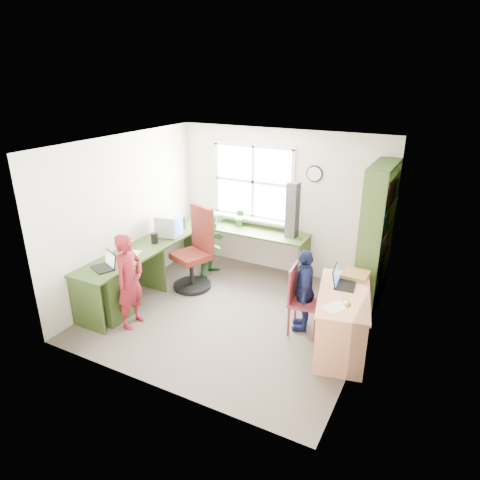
{
  "coord_description": "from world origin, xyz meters",
  "views": [
    {
      "loc": [
        2.54,
        -4.61,
        3.22
      ],
      "look_at": [
        0.0,
        0.25,
        1.05
      ],
      "focal_mm": 32.0,
      "sensor_mm": 36.0,
      "label": 1
    }
  ],
  "objects_px": {
    "person_navy": "(304,290)",
    "laptop_left": "(106,265)",
    "right_desk": "(343,308)",
    "person_green": "(213,243)",
    "crt_monitor": "(169,225)",
    "person_red": "(130,281)",
    "bookshelf": "(375,242)",
    "cd_tower": "(293,210)",
    "l_desk": "(144,274)",
    "swivel_chair": "(196,254)",
    "potted_plant": "(240,218)",
    "laptop_right": "(341,281)",
    "wooden_chair": "(301,297)"
  },
  "relations": [
    {
      "from": "person_navy",
      "to": "laptop_left",
      "type": "bearing_deg",
      "value": -85.78
    },
    {
      "from": "laptop_left",
      "to": "right_desk",
      "type": "bearing_deg",
      "value": 38.49
    },
    {
      "from": "person_green",
      "to": "person_navy",
      "type": "relative_size",
      "value": 0.97
    },
    {
      "from": "crt_monitor",
      "to": "person_red",
      "type": "distance_m",
      "value": 1.47
    },
    {
      "from": "right_desk",
      "to": "laptop_left",
      "type": "height_order",
      "value": "laptop_left"
    },
    {
      "from": "bookshelf",
      "to": "person_green",
      "type": "bearing_deg",
      "value": -176.52
    },
    {
      "from": "crt_monitor",
      "to": "cd_tower",
      "type": "xyz_separation_m",
      "value": [
        1.75,
        0.89,
        0.27
      ]
    },
    {
      "from": "l_desk",
      "to": "right_desk",
      "type": "relative_size",
      "value": 2.12
    },
    {
      "from": "l_desk",
      "to": "swivel_chair",
      "type": "height_order",
      "value": "swivel_chair"
    },
    {
      "from": "potted_plant",
      "to": "l_desk",
      "type": "bearing_deg",
      "value": -110.34
    },
    {
      "from": "laptop_left",
      "to": "person_navy",
      "type": "bearing_deg",
      "value": 45.22
    },
    {
      "from": "l_desk",
      "to": "potted_plant",
      "type": "xyz_separation_m",
      "value": [
        0.66,
        1.77,
        0.45
      ]
    },
    {
      "from": "crt_monitor",
      "to": "laptop_right",
      "type": "xyz_separation_m",
      "value": [
        2.91,
        -0.39,
        -0.13
      ]
    },
    {
      "from": "laptop_left",
      "to": "cd_tower",
      "type": "bearing_deg",
      "value": 75.66
    },
    {
      "from": "right_desk",
      "to": "crt_monitor",
      "type": "distance_m",
      "value": 3.09
    },
    {
      "from": "person_red",
      "to": "person_green",
      "type": "relative_size",
      "value": 1.19
    },
    {
      "from": "laptop_right",
      "to": "right_desk",
      "type": "bearing_deg",
      "value": -161.31
    },
    {
      "from": "l_desk",
      "to": "person_green",
      "type": "height_order",
      "value": "person_green"
    },
    {
      "from": "person_red",
      "to": "person_navy",
      "type": "bearing_deg",
      "value": -67.32
    },
    {
      "from": "swivel_chair",
      "to": "laptop_left",
      "type": "height_order",
      "value": "swivel_chair"
    },
    {
      "from": "bookshelf",
      "to": "laptop_right",
      "type": "relative_size",
      "value": 5.78
    },
    {
      "from": "l_desk",
      "to": "laptop_right",
      "type": "distance_m",
      "value": 2.83
    },
    {
      "from": "laptop_left",
      "to": "person_red",
      "type": "height_order",
      "value": "person_red"
    },
    {
      "from": "wooden_chair",
      "to": "person_red",
      "type": "bearing_deg",
      "value": -162.02
    },
    {
      "from": "wooden_chair",
      "to": "person_green",
      "type": "distance_m",
      "value": 2.14
    },
    {
      "from": "right_desk",
      "to": "wooden_chair",
      "type": "height_order",
      "value": "wooden_chair"
    },
    {
      "from": "crt_monitor",
      "to": "laptop_left",
      "type": "height_order",
      "value": "crt_monitor"
    },
    {
      "from": "l_desk",
      "to": "cd_tower",
      "type": "height_order",
      "value": "cd_tower"
    },
    {
      "from": "cd_tower",
      "to": "bookshelf",
      "type": "bearing_deg",
      "value": -4.93
    },
    {
      "from": "wooden_chair",
      "to": "laptop_left",
      "type": "xyz_separation_m",
      "value": [
        -2.46,
        -0.88,
        0.3
      ]
    },
    {
      "from": "swivel_chair",
      "to": "person_navy",
      "type": "height_order",
      "value": "swivel_chair"
    },
    {
      "from": "swivel_chair",
      "to": "laptop_right",
      "type": "bearing_deg",
      "value": 12.77
    },
    {
      "from": "swivel_chair",
      "to": "right_desk",
      "type": "bearing_deg",
      "value": 8.74
    },
    {
      "from": "person_navy",
      "to": "wooden_chair",
      "type": "bearing_deg",
      "value": -26.88
    },
    {
      "from": "right_desk",
      "to": "laptop_left",
      "type": "relative_size",
      "value": 3.58
    },
    {
      "from": "bookshelf",
      "to": "person_red",
      "type": "xyz_separation_m",
      "value": [
        -2.72,
        -2.02,
        -0.35
      ]
    },
    {
      "from": "bookshelf",
      "to": "swivel_chair",
      "type": "bearing_deg",
      "value": -165.25
    },
    {
      "from": "crt_monitor",
      "to": "laptop_left",
      "type": "bearing_deg",
      "value": -100.78
    },
    {
      "from": "potted_plant",
      "to": "laptop_right",
      "type": "bearing_deg",
      "value": -32.03
    },
    {
      "from": "l_desk",
      "to": "person_navy",
      "type": "xyz_separation_m",
      "value": [
        2.31,
        0.43,
        0.11
      ]
    },
    {
      "from": "laptop_right",
      "to": "swivel_chair",
      "type": "bearing_deg",
      "value": 74.8
    },
    {
      "from": "right_desk",
      "to": "person_green",
      "type": "xyz_separation_m",
      "value": [
        -2.48,
        1.06,
        0.01
      ]
    },
    {
      "from": "crt_monitor",
      "to": "person_red",
      "type": "height_order",
      "value": "person_red"
    },
    {
      "from": "l_desk",
      "to": "swivel_chair",
      "type": "bearing_deg",
      "value": 63.97
    },
    {
      "from": "laptop_left",
      "to": "cd_tower",
      "type": "distance_m",
      "value": 2.91
    },
    {
      "from": "laptop_right",
      "to": "person_green",
      "type": "height_order",
      "value": "person_green"
    },
    {
      "from": "swivel_chair",
      "to": "potted_plant",
      "type": "bearing_deg",
      "value": 95.57
    },
    {
      "from": "crt_monitor",
      "to": "laptop_right",
      "type": "relative_size",
      "value": 1.1
    },
    {
      "from": "right_desk",
      "to": "cd_tower",
      "type": "relative_size",
      "value": 1.58
    },
    {
      "from": "bookshelf",
      "to": "right_desk",
      "type": "bearing_deg",
      "value": -94.32
    }
  ]
}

